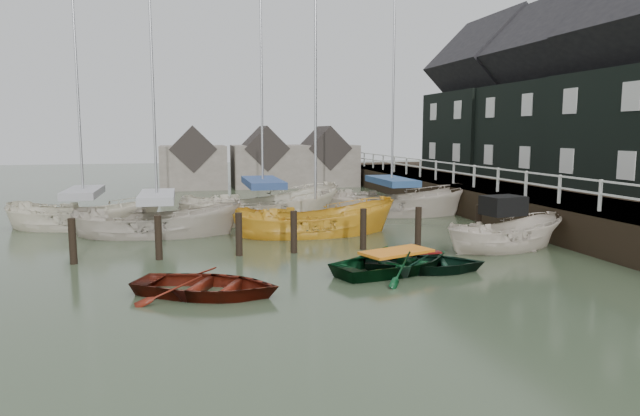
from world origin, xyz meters
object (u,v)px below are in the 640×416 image
object	(u,v)px
sailboat_c	(316,234)
sailboat_d	(391,213)
motorboat	(504,247)
sailboat_e	(85,226)
rowboat_green	(396,271)
sailboat_a	(158,233)
sailboat_b	(263,219)
rowboat_red	(207,295)
rowboat_dkgreen	(424,270)

from	to	relation	value
sailboat_c	sailboat_d	size ratio (longest dim) A/B	0.91
motorboat	sailboat_e	xyz separation A→B (m)	(-14.57, 8.08, -0.03)
rowboat_green	sailboat_e	size ratio (longest dim) A/B	0.37
motorboat	sailboat_a	distance (m)	12.84
sailboat_b	sailboat_d	distance (m)	6.29
rowboat_red	rowboat_green	xyz separation A→B (m)	(5.38, 1.16, 0.00)
rowboat_red	sailboat_e	size ratio (longest dim) A/B	0.34
rowboat_red	sailboat_e	bearing A→B (deg)	47.31
rowboat_red	sailboat_d	world-z (taller)	sailboat_d
rowboat_green	rowboat_dkgreen	distance (m)	0.82
sailboat_b	sailboat_c	world-z (taller)	sailboat_b
rowboat_red	sailboat_d	distance (m)	15.01
rowboat_red	sailboat_a	xyz separation A→B (m)	(-1.50, 8.77, 0.06)
sailboat_b	sailboat_e	world-z (taller)	sailboat_b
motorboat	sailboat_d	bearing A→B (deg)	-2.84
motorboat	sailboat_b	xyz separation A→B (m)	(-7.08, 8.27, -0.03)
rowboat_red	sailboat_b	size ratio (longest dim) A/B	0.30
motorboat	sailboat_e	world-z (taller)	sailboat_e
rowboat_green	motorboat	xyz separation A→B (m)	(4.65, 1.96, 0.09)
rowboat_dkgreen	motorboat	xyz separation A→B (m)	(3.83, 2.04, 0.09)
sailboat_e	rowboat_dkgreen	bearing A→B (deg)	-121.76
rowboat_dkgreen	sailboat_e	xyz separation A→B (m)	(-10.74, 10.13, 0.06)
rowboat_green	sailboat_a	world-z (taller)	sailboat_a
sailboat_d	sailboat_e	world-z (taller)	sailboat_d
rowboat_dkgreen	sailboat_b	xyz separation A→B (m)	(-3.24, 10.32, 0.06)
sailboat_c	sailboat_a	bearing A→B (deg)	77.22
rowboat_red	sailboat_c	world-z (taller)	sailboat_c
sailboat_b	sailboat_e	bearing A→B (deg)	77.75
sailboat_b	sailboat_c	size ratio (longest dim) A/B	1.17
motorboat	sailboat_d	distance (m)	8.75
rowboat_dkgreen	sailboat_e	bearing A→B (deg)	64.17
sailboat_c	rowboat_red	bearing A→B (deg)	147.88
sailboat_b	rowboat_dkgreen	bearing A→B (deg)	-176.24
rowboat_green	sailboat_c	distance (m)	6.47
rowboat_green	sailboat_b	distance (m)	10.52
sailboat_d	sailboat_e	bearing A→B (deg)	110.86
sailboat_a	motorboat	bearing A→B (deg)	-109.73
sailboat_d	rowboat_red	bearing A→B (deg)	160.28
motorboat	rowboat_red	bearing A→B (deg)	99.15
rowboat_red	rowboat_green	distance (m)	5.51
rowboat_red	rowboat_dkgreen	bearing A→B (deg)	-54.90
sailboat_c	sailboat_d	world-z (taller)	sailboat_d
sailboat_a	sailboat_b	world-z (taller)	sailboat_a
rowboat_dkgreen	sailboat_b	distance (m)	10.81
sailboat_c	sailboat_e	xyz separation A→B (m)	(-9.03, 3.63, 0.05)
rowboat_red	sailboat_c	xyz separation A→B (m)	(4.49, 7.57, 0.01)
rowboat_dkgreen	motorboat	size ratio (longest dim) A/B	0.74
rowboat_red	sailboat_c	distance (m)	8.80
sailboat_d	sailboat_e	distance (m)	13.78
sailboat_e	rowboat_red	bearing A→B (deg)	-146.39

